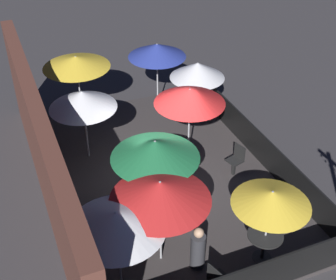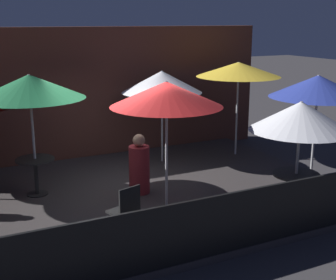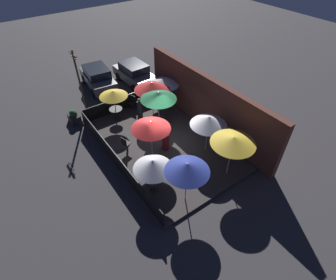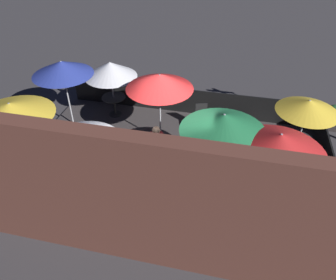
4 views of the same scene
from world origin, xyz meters
The scene contains 14 objects.
ground_plane centered at (0.00, 0.00, 0.00)m, with size 60.00×60.00×0.00m, color #383538.
patio_deck centered at (0.00, 0.00, 0.06)m, with size 9.08×5.98×0.12m.
building_wall centered at (0.00, 3.22, 1.70)m, with size 10.68×0.36×3.40m.
fence_front centered at (0.00, -2.94, 0.59)m, with size 8.88×0.05×0.95m.
patio_umbrella_0 centered at (-1.50, 0.82, 2.32)m, with size 2.13×2.13×2.43m.
patio_umbrella_2 centered at (2.57, -2.20, 1.92)m, with size 1.80×1.80×2.06m.
patio_umbrella_3 centered at (3.82, -1.28, 2.25)m, with size 1.96×1.96×2.36m.
patio_umbrella_4 centered at (1.79, 1.77, 2.11)m, with size 1.95×1.95×2.25m.
patio_umbrella_6 centered at (3.79, 1.46, 2.34)m, with size 2.14×2.14×2.41m.
patio_umbrella_7 centered at (0.54, -0.99, 2.28)m, with size 2.03×2.03×2.39m.
dining_table_0 centered at (-1.50, 0.82, 0.71)m, with size 0.77×0.77×0.76m.
dining_table_2 centered at (2.57, -2.20, 0.70)m, with size 0.85×0.85×0.74m.
patio_chair_0 centered at (-0.66, -1.95, 0.65)m, with size 0.50×0.50×0.96m.
patron_0 centered at (0.41, -0.01, 0.66)m, with size 0.56×0.56×1.23m.
Camera 2 is at (-3.12, -8.36, 3.57)m, focal length 50.00 mm.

